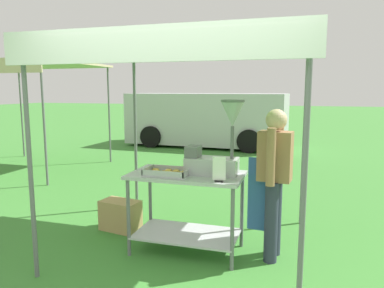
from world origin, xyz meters
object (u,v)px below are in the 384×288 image
object	(u,v)px
menu_sign	(219,171)
supply_crate	(120,215)
donut_tray	(167,173)
vendor	(274,176)
donut_fryer	(217,148)
neighbour_tent	(26,67)
donut_cart	(187,196)
van_silver	(207,119)
stall_canopy	(189,52)

from	to	relation	value
menu_sign	supply_crate	size ratio (longest dim) A/B	0.47
donut_tray	vendor	xyz separation A→B (m)	(1.11, 0.23, -0.01)
donut_fryer	neighbour_tent	world-z (taller)	neighbour_tent
donut_cart	neighbour_tent	world-z (taller)	neighbour_tent
donut_fryer	neighbour_tent	distance (m)	6.03
donut_fryer	supply_crate	distance (m)	1.70
donut_cart	van_silver	world-z (taller)	van_silver
donut_fryer	menu_sign	world-z (taller)	donut_fryer
donut_fryer	menu_sign	size ratio (longest dim) A/B	3.16
donut_cart	neighbour_tent	xyz separation A→B (m)	(-4.75, 3.11, 1.67)
donut_cart	neighbour_tent	distance (m)	5.92
stall_canopy	neighbour_tent	world-z (taller)	neighbour_tent
stall_canopy	donut_fryer	world-z (taller)	stall_canopy
donut_cart	donut_fryer	bearing A→B (deg)	9.66
donut_tray	neighbour_tent	size ratio (longest dim) A/B	0.16
neighbour_tent	van_silver	bearing A→B (deg)	57.12
stall_canopy	supply_crate	world-z (taller)	stall_canopy
vendor	van_silver	bearing A→B (deg)	109.48
stall_canopy	donut_fryer	distance (m)	1.07
donut_fryer	stall_canopy	bearing A→B (deg)	172.58
vendor	supply_crate	world-z (taller)	vendor
van_silver	vendor	bearing A→B (deg)	-70.52
menu_sign	van_silver	size ratio (longest dim) A/B	0.05
donut_cart	vendor	distance (m)	0.97
stall_canopy	vendor	world-z (taller)	stall_canopy
donut_fryer	vendor	bearing A→B (deg)	5.00
van_silver	donut_fryer	bearing A→B (deg)	-74.75
van_silver	donut_tray	bearing A→B (deg)	-78.58
van_silver	supply_crate	bearing A→B (deg)	-84.19
stall_canopy	vendor	bearing A→B (deg)	0.63
donut_tray	van_silver	size ratio (longest dim) A/B	0.09
donut_cart	van_silver	distance (m)	7.93
donut_fryer	donut_tray	bearing A→B (deg)	-160.48
donut_cart	van_silver	size ratio (longest dim) A/B	0.24
stall_canopy	van_silver	size ratio (longest dim) A/B	0.52
supply_crate	vendor	bearing A→B (deg)	-7.02
stall_canopy	neighbour_tent	xyz separation A→B (m)	(-4.75, 3.02, 0.10)
menu_sign	donut_tray	bearing A→B (deg)	167.63
stall_canopy	supply_crate	bearing A→B (deg)	166.19
stall_canopy	donut_cart	size ratio (longest dim) A/B	2.14
menu_sign	supply_crate	xyz separation A→B (m)	(-1.44, 0.60, -0.81)
donut_cart	menu_sign	distance (m)	0.62
donut_fryer	neighbour_tent	xyz separation A→B (m)	(-5.08, 3.06, 1.12)
vendor	donut_fryer	bearing A→B (deg)	-175.00
donut_tray	supply_crate	bearing A→B (deg)	150.59
donut_cart	menu_sign	bearing A→B (deg)	-31.25
donut_cart	vendor	bearing A→B (deg)	6.65
donut_cart	vendor	size ratio (longest dim) A/B	0.77
stall_canopy	donut_tray	world-z (taller)	stall_canopy
donut_tray	neighbour_tent	distance (m)	5.77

